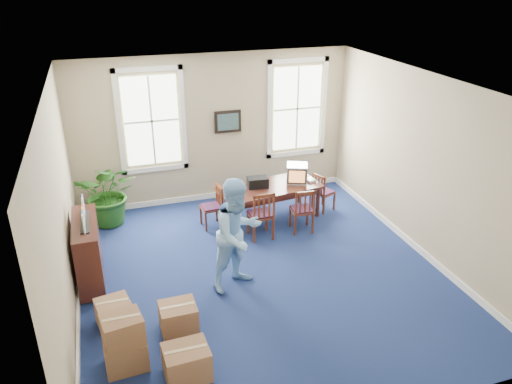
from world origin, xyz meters
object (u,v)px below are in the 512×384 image
object	(u,v)px
crt_tv	(297,173)
potted_plant	(109,193)
chair_near_left	(260,214)
credenza	(88,252)
man	(238,234)
cardboard_boxes	(140,333)
conference_table	(269,202)

from	to	relation	value
crt_tv	potted_plant	distance (m)	3.80
crt_tv	potted_plant	size ratio (longest dim) A/B	0.34
chair_near_left	credenza	size ratio (longest dim) A/B	0.73
credenza	man	bearing A→B (deg)	-21.21
man	cardboard_boxes	distance (m)	2.16
conference_table	man	bearing A→B (deg)	-128.44
conference_table	man	distance (m)	2.52
conference_table	credenza	world-z (taller)	credenza
potted_plant	chair_near_left	bearing A→B (deg)	-28.40
conference_table	cardboard_boxes	distance (m)	4.46
crt_tv	cardboard_boxes	distance (m)	4.94
chair_near_left	man	bearing A→B (deg)	58.69
credenza	cardboard_boxes	world-z (taller)	credenza
conference_table	credenza	bearing A→B (deg)	-168.38
crt_tv	man	world-z (taller)	man
man	credenza	size ratio (longest dim) A/B	1.39
conference_table	chair_near_left	world-z (taller)	chair_near_left
crt_tv	credenza	size ratio (longest dim) A/B	0.34
man	crt_tv	bearing A→B (deg)	24.80
man	potted_plant	distance (m)	3.41
chair_near_left	crt_tv	bearing A→B (deg)	-144.33
conference_table	cardboard_boxes	bearing A→B (deg)	-139.08
conference_table	crt_tv	xyz separation A→B (m)	(0.61, 0.05, 0.54)
potted_plant	cardboard_boxes	world-z (taller)	potted_plant
credenza	potted_plant	xyz separation A→B (m)	(0.44, 1.98, 0.13)
credenza	cardboard_boxes	xyz separation A→B (m)	(0.60, -2.10, -0.12)
crt_tv	credenza	world-z (taller)	crt_tv
cardboard_boxes	chair_near_left	bearing A→B (deg)	46.01
chair_near_left	cardboard_boxes	bearing A→B (deg)	45.65
man	chair_near_left	bearing A→B (deg)	34.94
chair_near_left	cardboard_boxes	xyz separation A→B (m)	(-2.53, -2.62, -0.08)
crt_tv	credenza	bearing A→B (deg)	-140.73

